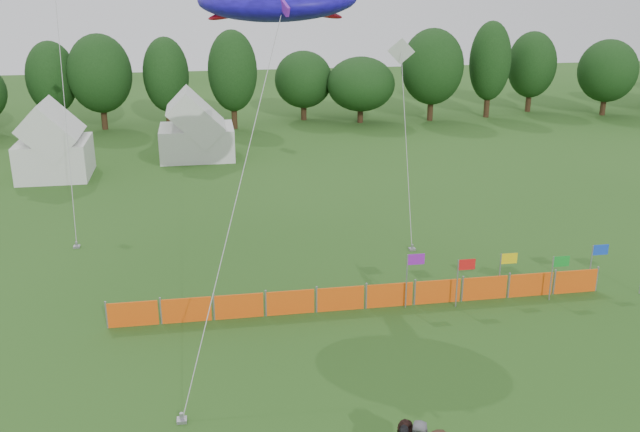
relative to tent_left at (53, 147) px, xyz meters
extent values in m
cylinder|color=#382314|center=(-2.55, 15.07, -0.80)|extent=(0.50, 0.50, 2.38)
ellipsoid|color=black|center=(-2.55, 15.07, 2.31)|extent=(4.09, 4.09, 5.35)
cylinder|color=#382314|center=(1.43, 14.24, -0.70)|extent=(0.50, 0.50, 2.57)
ellipsoid|color=black|center=(1.43, 14.24, 2.66)|extent=(5.20, 5.20, 5.79)
cylinder|color=#382314|center=(6.74, 14.18, -0.75)|extent=(0.50, 0.50, 2.46)
ellipsoid|color=black|center=(6.74, 14.18, 2.46)|extent=(3.78, 3.78, 5.55)
cylinder|color=#382314|center=(12.19, 12.78, -0.65)|extent=(0.50, 0.50, 2.66)
ellipsoid|color=black|center=(12.19, 12.78, 2.82)|extent=(4.05, 4.05, 5.99)
cylinder|color=#382314|center=(18.46, 15.38, -0.99)|extent=(0.50, 0.50, 1.98)
ellipsoid|color=black|center=(18.46, 15.38, 1.59)|extent=(5.06, 5.06, 4.46)
cylinder|color=#382314|center=(23.17, 13.42, -1.06)|extent=(0.50, 0.50, 1.86)
ellipsoid|color=black|center=(23.17, 13.42, 1.37)|extent=(5.86, 5.86, 4.18)
cylinder|color=#382314|center=(29.45, 13.23, -0.68)|extent=(0.50, 0.50, 2.62)
ellipsoid|color=black|center=(29.45, 13.23, 2.74)|extent=(5.41, 5.41, 5.89)
cylinder|color=#382314|center=(34.96, 13.85, -0.59)|extent=(0.50, 0.50, 2.78)
ellipsoid|color=black|center=(34.96, 13.85, 3.04)|extent=(3.67, 3.67, 6.26)
cylinder|color=#382314|center=(39.84, 15.74, -0.78)|extent=(0.50, 0.50, 2.42)
ellipsoid|color=black|center=(39.84, 15.74, 2.38)|extent=(4.46, 4.46, 5.44)
cylinder|color=#382314|center=(45.87, 12.99, -0.87)|extent=(0.50, 0.50, 2.24)
ellipsoid|color=black|center=(45.87, 12.99, 2.05)|extent=(5.26, 5.26, 5.03)
cube|color=silver|center=(0.00, 0.00, -0.78)|extent=(4.37, 4.37, 2.40)
cube|color=silver|center=(9.08, 3.40, -0.85)|extent=(5.14, 4.11, 2.26)
cube|color=#F0520D|center=(6.55, -21.82, -1.49)|extent=(1.90, 0.06, 1.00)
cube|color=#F0520D|center=(8.55, -21.82, -1.49)|extent=(1.90, 0.06, 1.00)
cube|color=#F0520D|center=(10.55, -21.82, -1.49)|extent=(1.90, 0.06, 1.00)
cube|color=#F0520D|center=(12.55, -21.82, -1.49)|extent=(1.90, 0.06, 1.00)
cube|color=#F0520D|center=(14.55, -21.82, -1.49)|extent=(1.90, 0.06, 1.00)
cube|color=#F0520D|center=(16.55, -21.82, -1.49)|extent=(1.90, 0.06, 1.00)
cube|color=#F0520D|center=(18.55, -21.82, -1.49)|extent=(1.90, 0.06, 1.00)
cube|color=#F0520D|center=(20.55, -21.82, -1.49)|extent=(1.90, 0.06, 1.00)
cube|color=#F0520D|center=(22.55, -21.82, -1.49)|extent=(1.90, 0.06, 1.00)
cube|color=#F0520D|center=(24.55, -21.82, -1.49)|extent=(1.90, 0.06, 1.00)
cylinder|color=gray|center=(17.18, -21.99, -0.85)|extent=(0.06, 0.06, 2.28)
cube|color=purple|center=(17.53, -21.99, 0.07)|extent=(0.70, 0.02, 0.45)
cylinder|color=gray|center=(19.18, -22.27, -0.97)|extent=(0.06, 0.06, 2.04)
cube|color=red|center=(19.53, -22.27, -0.17)|extent=(0.70, 0.02, 0.45)
cylinder|color=gray|center=(21.18, -21.75, -1.01)|extent=(0.06, 0.06, 1.94)
cube|color=yellow|center=(21.53, -21.75, -0.27)|extent=(0.70, 0.02, 0.45)
cylinder|color=gray|center=(23.18, -22.29, -1.04)|extent=(0.06, 0.06, 1.90)
cube|color=#148C26|center=(23.53, -22.29, -0.31)|extent=(0.70, 0.02, 0.45)
cylinder|color=gray|center=(25.18, -21.74, -0.96)|extent=(0.06, 0.06, 2.05)
cube|color=blue|center=(25.53, -21.74, -0.16)|extent=(0.70, 0.02, 0.45)
ellipsoid|color=red|center=(10.94, -17.09, 9.15)|extent=(1.95, 0.85, 0.30)
ellipsoid|color=red|center=(14.49, -17.09, 9.15)|extent=(1.95, 0.85, 0.30)
cube|color=purple|center=(12.72, -19.86, 9.54)|extent=(0.37, 0.96, 0.70)
cylinder|color=#A5A5A5|center=(10.59, -23.88, 3.74)|extent=(4.30, 8.78, 11.46)
cube|color=gray|center=(8.45, -28.25, -1.94)|extent=(0.30, 0.30, 0.10)
cube|color=silver|center=(19.39, -12.19, 6.98)|extent=(1.33, 0.37, 1.33)
cylinder|color=#A5A5A5|center=(19.28, -14.17, 2.50)|extent=(0.24, 3.98, 8.98)
cube|color=gray|center=(19.18, -16.14, -1.94)|extent=(0.30, 0.30, 0.10)
cylinder|color=#A5A5A5|center=(2.51, -8.28, 4.36)|extent=(1.36, 9.76, 12.71)
cube|color=gray|center=(3.18, -13.14, -1.94)|extent=(0.30, 0.30, 0.10)
camera|label=1|loc=(9.57, -46.81, 10.91)|focal=40.00mm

